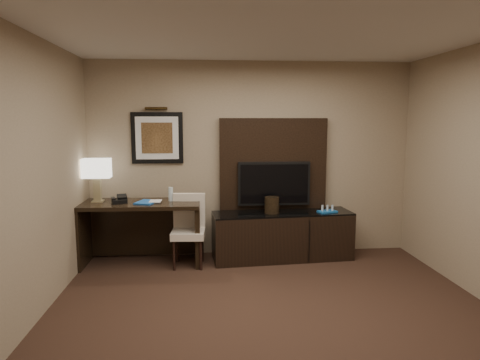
{
  "coord_description": "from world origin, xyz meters",
  "views": [
    {
      "loc": [
        -0.64,
        -3.47,
        1.89
      ],
      "look_at": [
        -0.22,
        1.8,
        1.15
      ],
      "focal_mm": 32.0,
      "sensor_mm": 36.0,
      "label": 1
    }
  ],
  "objects": [
    {
      "name": "blue_folder",
      "position": [
        -1.41,
        2.04,
        0.84
      ],
      "size": [
        0.31,
        0.36,
        0.02
      ],
      "primitive_type": "cube",
      "rotation": [
        0.0,
        0.0,
        -0.32
      ],
      "color": "#1954A8",
      "rests_on": "desk"
    },
    {
      "name": "table_lamp",
      "position": [
        -2.05,
        2.16,
        1.11
      ],
      "size": [
        0.38,
        0.27,
        0.56
      ],
      "primitive_type": null,
      "rotation": [
        0.0,
        0.0,
        -0.24
      ],
      "color": "#95855D",
      "rests_on": "desk"
    },
    {
      "name": "wall_left",
      "position": [
        -2.25,
        0.0,
        1.35
      ],
      "size": [
        0.01,
        5.0,
        2.7
      ],
      "primitive_type": "cube",
      "color": "gray",
      "rests_on": "floor"
    },
    {
      "name": "tv",
      "position": [
        0.3,
        2.34,
        1.02
      ],
      "size": [
        1.0,
        0.08,
        0.6
      ],
      "primitive_type": "cube",
      "color": "black",
      "rests_on": "tv_wall_panel"
    },
    {
      "name": "book",
      "position": [
        -1.38,
        2.08,
        0.93
      ],
      "size": [
        0.15,
        0.02,
        0.21
      ],
      "primitive_type": "imported",
      "rotation": [
        0.0,
        0.0,
        -0.02
      ],
      "color": "#C4B49A",
      "rests_on": "desk"
    },
    {
      "name": "desk_phone",
      "position": [
        -1.76,
        2.06,
        0.88
      ],
      "size": [
        0.22,
        0.21,
        0.09
      ],
      "primitive_type": null,
      "rotation": [
        0.0,
        0.0,
        0.32
      ],
      "color": "black",
      "rests_on": "desk"
    },
    {
      "name": "tv_wall_panel",
      "position": [
        0.3,
        2.44,
        1.27
      ],
      "size": [
        1.5,
        0.12,
        1.3
      ],
      "primitive_type": "cube",
      "color": "black",
      "rests_on": "wall_back"
    },
    {
      "name": "minibar_tray",
      "position": [
        1.0,
        2.11,
        0.7
      ],
      "size": [
        0.28,
        0.22,
        0.09
      ],
      "primitive_type": null,
      "rotation": [
        0.0,
        0.0,
        0.32
      ],
      "color": "blue",
      "rests_on": "credenza"
    },
    {
      "name": "wall_front",
      "position": [
        0.0,
        -2.5,
        1.35
      ],
      "size": [
        4.5,
        0.01,
        2.7
      ],
      "primitive_type": "cube",
      "color": "gray",
      "rests_on": "floor"
    },
    {
      "name": "credenza",
      "position": [
        0.39,
        2.15,
        0.33
      ],
      "size": [
        1.93,
        0.68,
        0.65
      ],
      "primitive_type": "cube",
      "rotation": [
        0.0,
        0.0,
        0.08
      ],
      "color": "black",
      "rests_on": "floor"
    },
    {
      "name": "picture_light",
      "position": [
        -1.3,
        2.44,
        2.05
      ],
      "size": [
        0.04,
        0.04,
        0.3
      ],
      "primitive_type": "cylinder",
      "color": "#402E14",
      "rests_on": "wall_back"
    },
    {
      "name": "wall_back",
      "position": [
        0.0,
        2.5,
        1.35
      ],
      "size": [
        4.5,
        0.01,
        2.7
      ],
      "primitive_type": "cube",
      "color": "gray",
      "rests_on": "floor"
    },
    {
      "name": "desk",
      "position": [
        -1.5,
        2.1,
        0.41
      ],
      "size": [
        1.56,
        0.7,
        0.83
      ],
      "primitive_type": "cube",
      "rotation": [
        0.0,
        0.0,
        -0.02
      ],
      "color": "black",
      "rests_on": "floor"
    },
    {
      "name": "floor",
      "position": [
        0.0,
        0.0,
        -0.01
      ],
      "size": [
        4.5,
        5.0,
        0.01
      ],
      "primitive_type": "cube",
      "color": "#311D16",
      "rests_on": "ground"
    },
    {
      "name": "ceiling",
      "position": [
        0.0,
        0.0,
        2.7
      ],
      "size": [
        4.5,
        5.0,
        0.01
      ],
      "primitive_type": "cube",
      "color": "silver",
      "rests_on": "wall_back"
    },
    {
      "name": "ice_bucket",
      "position": [
        0.24,
        2.12,
        0.76
      ],
      "size": [
        0.2,
        0.2,
        0.22
      ],
      "primitive_type": "cylinder",
      "rotation": [
        0.0,
        0.0,
        0.01
      ],
      "color": "black",
      "rests_on": "credenza"
    },
    {
      "name": "artwork",
      "position": [
        -1.3,
        2.48,
        1.65
      ],
      "size": [
        0.7,
        0.04,
        0.7
      ],
      "primitive_type": "cube",
      "color": "black",
      "rests_on": "wall_back"
    },
    {
      "name": "water_bottle",
      "position": [
        -1.11,
        2.16,
        0.92
      ],
      "size": [
        0.06,
        0.06,
        0.18
      ],
      "primitive_type": "cylinder",
      "rotation": [
        0.0,
        0.0,
        0.02
      ],
      "color": "white",
      "rests_on": "desk"
    },
    {
      "name": "desk_chair",
      "position": [
        -0.88,
        1.96,
        0.44
      ],
      "size": [
        0.45,
        0.51,
        0.88
      ],
      "primitive_type": null,
      "rotation": [
        0.0,
        0.0,
        -0.06
      ],
      "color": "#EEDDC7",
      "rests_on": "floor"
    }
  ]
}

